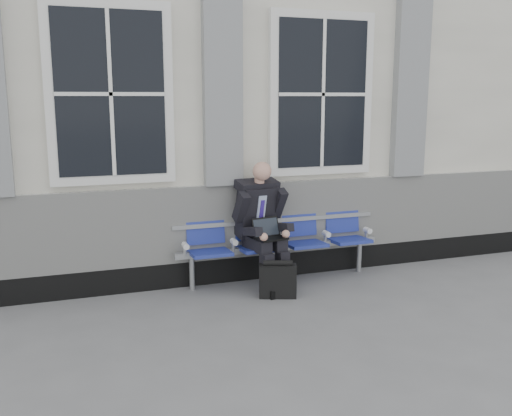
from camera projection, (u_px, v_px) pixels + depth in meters
name	position (u px, v px, depth m)	size (l,w,h in m)	color
ground	(347.00, 315.00, 5.90)	(70.00, 70.00, 0.00)	slate
station_building	(242.00, 97.00, 8.69)	(14.40, 4.40, 4.49)	silver
bench	(279.00, 236.00, 6.94)	(2.60, 0.47, 0.91)	#9EA0A3
businessman	(262.00, 220.00, 6.68)	(0.65, 0.87, 1.49)	black
briefcase	(278.00, 280.00, 6.40)	(0.45, 0.30, 0.43)	black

